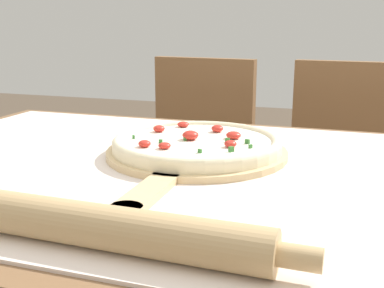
% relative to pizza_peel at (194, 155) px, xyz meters
% --- Properties ---
extents(dining_table, '(1.41, 0.86, 0.75)m').
position_rel_pizza_peel_xyz_m(dining_table, '(0.05, -0.06, -0.12)').
color(dining_table, brown).
rests_on(dining_table, ground_plane).
extents(towel_cloth, '(1.33, 0.78, 0.00)m').
position_rel_pizza_peel_xyz_m(towel_cloth, '(0.05, -0.06, -0.01)').
color(towel_cloth, silver).
rests_on(towel_cloth, dining_table).
extents(pizza_peel, '(0.35, 0.52, 0.01)m').
position_rel_pizza_peel_xyz_m(pizza_peel, '(0.00, 0.00, 0.00)').
color(pizza_peel, '#D6B784').
rests_on(pizza_peel, towel_cloth).
extents(pizza, '(0.33, 0.33, 0.04)m').
position_rel_pizza_peel_xyz_m(pizza, '(-0.00, 0.02, 0.02)').
color(pizza, beige).
rests_on(pizza, pizza_peel).
extents(rolling_pin, '(0.46, 0.06, 0.05)m').
position_rel_pizza_peel_xyz_m(rolling_pin, '(0.03, -0.39, 0.02)').
color(rolling_pin, tan).
rests_on(rolling_pin, towel_cloth).
extents(chair_left, '(0.44, 0.44, 0.88)m').
position_rel_pizza_peel_xyz_m(chair_left, '(-0.23, 0.72, -0.25)').
color(chair_left, brown).
rests_on(chair_left, ground_plane).
extents(chair_right, '(0.43, 0.43, 0.88)m').
position_rel_pizza_peel_xyz_m(chair_right, '(0.28, 0.72, -0.25)').
color(chair_right, brown).
rests_on(chair_right, ground_plane).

